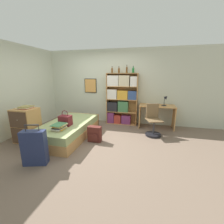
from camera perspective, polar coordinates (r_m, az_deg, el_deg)
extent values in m
plane|color=#756051|center=(4.27, -8.57, -10.01)|extent=(14.00, 14.00, 0.00)
cube|color=beige|center=(5.56, -2.23, 9.58)|extent=(10.00, 0.06, 2.60)
cube|color=black|center=(5.71, -8.18, 9.89)|extent=(0.46, 0.02, 0.51)
cube|color=#DB994C|center=(5.70, -8.22, 9.88)|extent=(0.42, 0.01, 0.47)
cube|color=beige|center=(5.19, -32.31, 7.14)|extent=(0.06, 10.00, 2.60)
cube|color=tan|center=(4.49, -16.20, -7.53)|extent=(1.11, 2.10, 0.24)
cube|color=#9EAD70|center=(4.42, -16.39, -4.93)|extent=(1.08, 2.07, 0.19)
cube|color=tan|center=(5.32, -10.81, -2.75)|extent=(1.11, 0.04, 0.43)
cube|color=maroon|center=(4.11, -17.32, -3.12)|extent=(0.30, 0.22, 0.26)
torus|color=maroon|center=(4.06, -17.51, -0.65)|extent=(0.18, 0.02, 0.18)
cube|color=beige|center=(3.86, -19.38, -6.29)|extent=(0.24, 0.37, 0.02)
cube|color=gold|center=(3.88, -19.43, -5.92)|extent=(0.30, 0.31, 0.02)
cube|color=silver|center=(3.86, -19.60, -5.78)|extent=(0.26, 0.37, 0.02)
cube|color=#232328|center=(3.85, -19.65, -5.55)|extent=(0.22, 0.26, 0.02)
cube|color=silver|center=(3.86, -19.41, -5.21)|extent=(0.22, 0.28, 0.01)
cube|color=gold|center=(3.84, -19.40, -5.04)|extent=(0.26, 0.30, 0.02)
cube|color=#99894C|center=(3.84, -19.40, -4.77)|extent=(0.31, 0.29, 0.02)
cube|color=beige|center=(3.84, -19.63, -4.55)|extent=(0.34, 0.39, 0.02)
cube|color=#427A4C|center=(3.82, -19.70, -4.45)|extent=(0.29, 0.36, 0.01)
cube|color=navy|center=(3.35, -27.41, -12.01)|extent=(0.48, 0.32, 0.69)
cylinder|color=#2D2D33|center=(3.26, -30.19, -5.35)|extent=(0.01, 0.01, 0.12)
cylinder|color=#2D2D33|center=(3.15, -26.19, -5.47)|extent=(0.01, 0.01, 0.12)
cube|color=#2D2D33|center=(3.19, -28.34, -4.39)|extent=(0.26, 0.10, 0.02)
cube|color=tan|center=(4.54, -29.72, -4.35)|extent=(0.55, 0.49, 0.89)
cube|color=#513828|center=(4.44, -31.61, -7.88)|extent=(0.51, 0.01, 0.40)
sphere|color=#B2A893|center=(4.43, -31.71, -7.93)|extent=(0.02, 0.02, 0.02)
cube|color=#513828|center=(4.31, -32.32, -2.63)|extent=(0.51, 0.01, 0.40)
sphere|color=#B2A893|center=(4.31, -32.43, -2.67)|extent=(0.02, 0.02, 0.02)
cube|color=#B2382D|center=(4.43, -29.86, 1.25)|extent=(0.23, 0.29, 0.01)
cube|color=silver|center=(4.44, -29.97, 1.43)|extent=(0.30, 0.32, 0.01)
cube|color=beige|center=(4.45, -29.98, 1.62)|extent=(0.34, 0.39, 0.01)
cube|color=#99894C|center=(4.45, -29.91, 1.76)|extent=(0.31, 0.39, 0.01)
cube|color=#99894C|center=(4.43, -29.90, 1.87)|extent=(0.31, 0.30, 0.01)
cube|color=tan|center=(5.39, -1.72, 5.08)|extent=(0.02, 0.30, 1.79)
cube|color=tan|center=(5.21, 9.51, 4.58)|extent=(0.02, 0.30, 1.79)
cube|color=tan|center=(5.41, 4.08, 5.09)|extent=(1.07, 0.01, 1.79)
cube|color=tan|center=(5.48, 3.66, -4.30)|extent=(1.03, 0.30, 0.02)
cube|color=tan|center=(5.36, 3.73, 0.14)|extent=(1.03, 0.30, 0.02)
cube|color=tan|center=(5.27, 3.81, 4.86)|extent=(1.03, 0.30, 0.02)
cube|color=tan|center=(5.22, 3.89, 9.70)|extent=(1.03, 0.30, 0.02)
cube|color=tan|center=(5.21, 3.97, 14.50)|extent=(1.03, 0.30, 0.02)
cube|color=#7A336B|center=(5.49, -0.34, -2.04)|extent=(0.23, 0.22, 0.39)
cube|color=#B2382D|center=(5.45, 2.22, -2.68)|extent=(0.24, 0.22, 0.30)
cube|color=#7A336B|center=(5.39, 5.40, -2.86)|extent=(0.31, 0.22, 0.30)
cube|color=#232328|center=(5.37, 0.27, 2.10)|extent=(0.35, 0.22, 0.33)
cube|color=#427A4C|center=(5.29, 4.30, 2.12)|extent=(0.35, 0.22, 0.37)
cube|color=silver|center=(5.30, 0.18, 6.85)|extent=(0.34, 0.22, 0.33)
cube|color=gold|center=(5.23, 4.13, 6.54)|extent=(0.36, 0.22, 0.30)
cube|color=#334C84|center=(5.18, 7.79, 6.35)|extent=(0.28, 0.22, 0.29)
cube|color=silver|center=(5.26, 0.46, 11.81)|extent=(0.38, 0.22, 0.36)
cube|color=beige|center=(5.18, 4.70, 11.75)|extent=(0.36, 0.22, 0.36)
cube|color=silver|center=(5.14, 8.31, 11.45)|extent=(0.22, 0.22, 0.33)
cylinder|color=brown|center=(5.32, 0.02, 15.48)|extent=(0.06, 0.06, 0.16)
cylinder|color=brown|center=(5.32, 0.02, 16.61)|extent=(0.02, 0.02, 0.05)
cylinder|color=#232328|center=(5.32, 0.02, 16.98)|extent=(0.03, 0.03, 0.02)
cylinder|color=brown|center=(5.25, 2.65, 15.47)|extent=(0.06, 0.06, 0.16)
cylinder|color=brown|center=(5.25, 2.66, 16.59)|extent=(0.03, 0.03, 0.05)
cylinder|color=#232328|center=(5.25, 2.67, 16.96)|extent=(0.03, 0.03, 0.02)
cylinder|color=brown|center=(5.23, 5.65, 15.57)|extent=(0.06, 0.06, 0.18)
cylinder|color=brown|center=(5.23, 5.68, 16.89)|extent=(0.02, 0.02, 0.06)
cylinder|color=#232328|center=(5.23, 5.69, 17.31)|extent=(0.03, 0.03, 0.02)
cylinder|color=#1E6B2D|center=(5.12, 8.08, 15.38)|extent=(0.07, 0.07, 0.16)
cylinder|color=#1E6B2D|center=(5.13, 8.12, 16.52)|extent=(0.03, 0.03, 0.05)
cylinder|color=#232328|center=(5.13, 8.13, 16.89)|extent=(0.03, 0.03, 0.02)
cube|color=tan|center=(5.09, 16.86, 2.30)|extent=(1.13, 0.57, 0.02)
cube|color=tan|center=(5.18, 10.55, -1.47)|extent=(0.03, 0.53, 0.74)
cube|color=tan|center=(5.24, 22.52, -2.14)|extent=(0.03, 0.53, 0.74)
cylinder|color=black|center=(5.11, 19.16, 2.40)|extent=(0.15, 0.15, 0.02)
cylinder|color=black|center=(5.09, 19.28, 3.77)|extent=(0.02, 0.02, 0.23)
cone|color=black|center=(5.07, 19.91, 5.30)|extent=(0.16, 0.13, 0.16)
cylinder|color=black|center=(4.57, 15.39, -8.31)|extent=(0.44, 0.44, 0.06)
cylinder|color=#333338|center=(4.50, 15.55, -5.98)|extent=(0.05, 0.05, 0.46)
cube|color=brown|center=(4.43, 15.75, -3.03)|extent=(0.51, 0.51, 0.03)
cube|color=brown|center=(4.54, 15.14, 0.42)|extent=(0.36, 0.15, 0.43)
cube|color=#56231E|center=(4.03, -6.64, -8.28)|extent=(0.35, 0.18, 0.41)
cube|color=#56231E|center=(3.96, -7.14, -9.65)|extent=(0.24, 0.03, 0.19)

